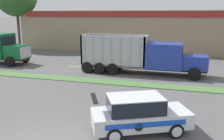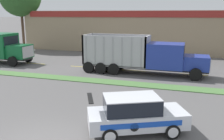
{
  "view_description": "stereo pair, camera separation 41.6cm",
  "coord_description": "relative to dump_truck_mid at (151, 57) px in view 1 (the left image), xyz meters",
  "views": [
    {
      "loc": [
        5.5,
        -8.18,
        5.27
      ],
      "look_at": [
        0.65,
        8.31,
        1.36
      ],
      "focal_mm": 40.0,
      "sensor_mm": 36.0,
      "label": 1
    },
    {
      "loc": [
        5.9,
        -8.06,
        5.27
      ],
      "look_at": [
        0.65,
        8.31,
        1.36
      ],
      "focal_mm": 40.0,
      "sensor_mm": 36.0,
      "label": 2
    }
  ],
  "objects": [
    {
      "name": "centre_line_2",
      "position": [
        -12.65,
        0.99,
        -1.51
      ],
      "size": [
        2.4,
        0.14,
        0.01
      ],
      "primitive_type": "cube",
      "color": "yellow",
      "rests_on": "ground_plane"
    },
    {
      "name": "centre_line_4",
      "position": [
        -1.85,
        0.99,
        -1.51
      ],
      "size": [
        2.4,
        0.14,
        0.01
      ],
      "primitive_type": "cube",
      "color": "yellow",
      "rests_on": "ground_plane"
    },
    {
      "name": "dump_truck_mid",
      "position": [
        0.0,
        0.0,
        0.0
      ],
      "size": [
        10.9,
        2.67,
        3.38
      ],
      "color": "black",
      "rests_on": "ground_plane"
    },
    {
      "name": "store_building_backdrop",
      "position": [
        0.47,
        16.56,
        1.3
      ],
      "size": [
        42.43,
        12.1,
        5.62
      ],
      "color": "#9E896B",
      "rests_on": "ground_plane"
    },
    {
      "name": "centre_line_5",
      "position": [
        3.55,
        0.99,
        -1.51
      ],
      "size": [
        2.4,
        0.14,
        0.01
      ],
      "primitive_type": "cube",
      "color": "yellow",
      "rests_on": "ground_plane"
    },
    {
      "name": "rally_car",
      "position": [
        1.03,
        -11.27,
        -0.64
      ],
      "size": [
        4.68,
        3.49,
        1.75
      ],
      "color": "silver",
      "rests_on": "ground_plane"
    },
    {
      "name": "centre_line_3",
      "position": [
        -7.25,
        0.99,
        -1.51
      ],
      "size": [
        2.4,
        0.14,
        0.01
      ],
      "primitive_type": "cube",
      "color": "yellow",
      "rests_on": "ground_plane"
    },
    {
      "name": "grass_verge",
      "position": [
        -2.68,
        -3.68,
        -1.48
      ],
      "size": [
        120.0,
        1.34,
        0.06
      ],
      "primitive_type": "cube",
      "color": "#517F42",
      "rests_on": "ground_plane"
    }
  ]
}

